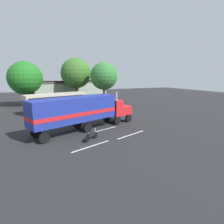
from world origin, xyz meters
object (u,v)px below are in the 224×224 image
Objects in this scene: semi_truck at (83,110)px; parked_bus at (56,101)px; tree_left at (76,73)px; tree_right at (25,78)px; motorcycle at (91,136)px; person_bystander at (71,120)px; tree_center at (104,76)px.

semi_truck is 1.26× the size of parked_bus.
tree_left reaches higher than tree_right.
parked_bus is 6.38× the size of motorcycle.
tree_right is at bearing 105.30° from person_bystander.
person_bystander is 11.11m from parked_bus.
tree_right is (-6.53, 22.70, 3.51)m from semi_truck.
tree_center is at bearing -24.19° from tree_right.
tree_center is (10.43, 2.34, 4.39)m from parked_bus.
tree_right is at bearing 106.04° from semi_truck.
tree_right is (-5.56, 20.31, 5.14)m from person_bystander.
parked_bus is 11.26m from tree_right.
tree_left is (5.70, 7.97, 5.07)m from parked_bus.
tree_center is at bearing -49.94° from tree_left.
motorcycle is at bearing -92.10° from semi_truck.
semi_truck is 1.34× the size of tree_left.
person_bystander is at bearing 112.07° from semi_truck.
tree_center is (9.88, 13.38, 5.57)m from person_bystander.
tree_right is (-15.44, 6.93, -0.43)m from tree_center.
tree_right is (-5.01, 9.27, 3.96)m from parked_bus.
tree_left is at bearing 54.45° from parked_bus.
person_bystander is at bearing -87.15° from parked_bus.
tree_left reaches higher than parked_bus.
semi_truck is 3.05m from person_bystander.
motorcycle is 27.84m from tree_right.
person_bystander is 0.17× the size of tree_center.
tree_center is at bearing 60.53° from semi_truck.
tree_center reaches higher than motorcycle.
semi_truck is 18.53m from tree_center.
tree_center is 16.93m from tree_right.
parked_bus is at bearing -167.34° from tree_center.
parked_bus reaches higher than person_bystander.
tree_center is (8.91, 15.77, 3.93)m from semi_truck.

